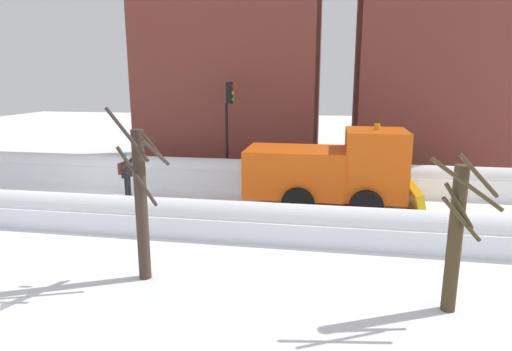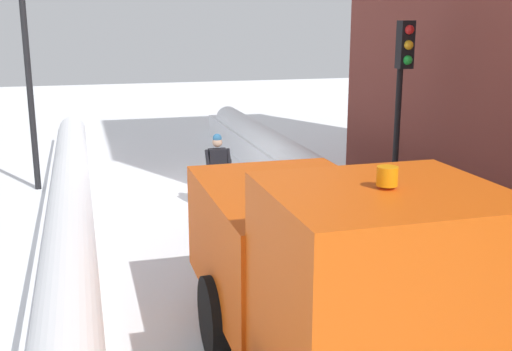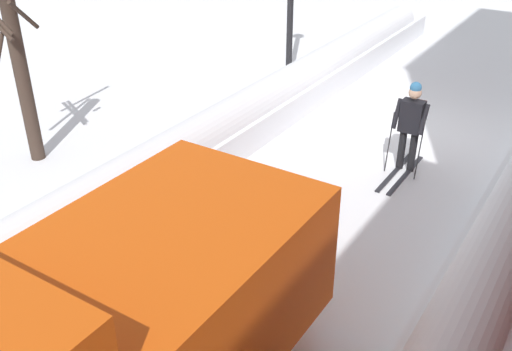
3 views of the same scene
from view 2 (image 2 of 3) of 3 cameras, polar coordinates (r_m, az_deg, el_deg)
plow_truck at (r=7.57m, az=6.47°, el=-8.98°), size 3.20×5.98×3.12m
skier at (r=15.04m, az=-3.53°, el=0.82°), size 0.62×1.80×1.81m
traffic_light_pole at (r=12.56m, az=13.18°, el=7.60°), size 0.28×0.42×4.42m
street_lamp at (r=17.32m, az=-20.21°, el=9.92°), size 0.40×0.40×5.48m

